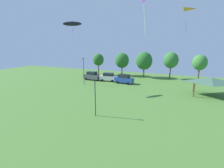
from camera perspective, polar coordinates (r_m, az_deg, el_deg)
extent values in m
cylinder|color=white|center=(19.30, 10.61, 19.57)|extent=(0.26, 0.47, 3.21)
ellipsoid|color=black|center=(36.73, -12.82, 18.64)|extent=(2.92, 3.62, 1.04)
cube|color=purple|center=(36.76, -12.84, 19.01)|extent=(0.15, 0.15, 1.07)
cylinder|color=purple|center=(36.62, -12.72, 16.78)|extent=(0.15, 0.18, 0.95)
pyramid|color=orange|center=(36.43, 22.31, 19.84)|extent=(2.64, 2.64, 0.41)
cylinder|color=red|center=(35.68, 22.91, 17.02)|extent=(0.29, 0.29, 2.21)
cube|color=#4C5156|center=(48.70, -6.56, 2.38)|extent=(4.79, 2.07, 1.21)
cube|color=#1E232D|center=(48.52, -6.59, 3.58)|extent=(2.68, 1.78, 0.85)
cylinder|color=black|center=(47.32, -5.68, 1.34)|extent=(0.65, 0.27, 0.64)
cylinder|color=black|center=(48.75, -4.56, 1.70)|extent=(0.65, 0.27, 0.64)
cylinder|color=black|center=(48.94, -8.52, 1.65)|extent=(0.65, 0.27, 0.64)
cylinder|color=black|center=(50.33, -7.36, 1.99)|extent=(0.65, 0.27, 0.64)
cube|color=silver|center=(46.85, -1.22, 2.00)|extent=(4.71, 2.02, 1.15)
cube|color=#1E232D|center=(46.68, -1.23, 3.18)|extent=(2.63, 1.75, 0.81)
cylinder|color=black|center=(45.68, 0.06, 0.98)|extent=(0.65, 0.26, 0.64)
cylinder|color=black|center=(47.29, 0.78, 1.39)|extent=(0.65, 0.26, 0.64)
cylinder|color=black|center=(46.70, -3.24, 1.23)|extent=(0.65, 0.26, 0.64)
cylinder|color=black|center=(48.28, -2.43, 1.62)|extent=(0.65, 0.26, 0.64)
cube|color=#234299|center=(44.25, 3.96, 1.34)|extent=(4.92, 2.22, 1.18)
cube|color=#1E232D|center=(44.06, 3.98, 2.62)|extent=(2.78, 1.85, 0.83)
cylinder|color=black|center=(43.01, 5.22, 0.18)|extent=(0.66, 0.29, 0.64)
cylinder|color=black|center=(44.53, 6.14, 0.60)|extent=(0.66, 0.29, 0.64)
cylinder|color=black|center=(44.29, 1.75, 0.60)|extent=(0.66, 0.29, 0.64)
cylinder|color=black|center=(45.76, 2.75, 0.99)|extent=(0.66, 0.29, 0.64)
cylinder|color=brown|center=(36.20, 25.20, -1.86)|extent=(0.20, 0.20, 2.60)
cylinder|color=brown|center=(40.12, 25.08, -0.50)|extent=(0.20, 0.20, 2.60)
pyramid|color=#3D604C|center=(38.03, 29.70, 1.11)|extent=(7.42, 5.20, 1.00)
cylinder|color=#2D2D33|center=(23.99, -5.50, -4.59)|extent=(0.12, 0.12, 5.14)
cube|color=#4C4C51|center=(23.33, -5.64, 1.72)|extent=(0.36, 0.20, 0.24)
cylinder|color=#2D2D33|center=(43.09, -9.21, 3.90)|extent=(0.12, 0.12, 6.27)
cube|color=#4C4C51|center=(42.71, -9.37, 8.22)|extent=(0.36, 0.20, 0.24)
cylinder|color=brown|center=(56.32, -4.44, 4.77)|extent=(0.36, 0.36, 3.65)
ellipsoid|color=#286628|center=(55.97, -4.49, 7.94)|extent=(3.46, 3.46, 3.81)
cylinder|color=brown|center=(55.27, 3.25, 4.40)|extent=(0.36, 0.36, 3.19)
ellipsoid|color=#286628|center=(54.89, 3.29, 7.70)|extent=(4.27, 4.27, 4.70)
cylinder|color=brown|center=(53.03, 10.31, 3.83)|extent=(0.36, 0.36, 3.17)
ellipsoid|color=#286628|center=(52.62, 10.45, 7.45)|extent=(4.76, 4.76, 5.23)
cylinder|color=brown|center=(52.26, 18.41, 3.62)|extent=(0.36, 0.36, 3.85)
ellipsoid|color=#337533|center=(51.85, 18.68, 7.40)|extent=(4.10, 4.10, 4.51)
cylinder|color=brown|center=(49.98, 26.37, 2.55)|extent=(0.36, 0.36, 3.87)
ellipsoid|color=#3D7F38|center=(49.57, 26.75, 6.29)|extent=(3.60, 3.60, 3.96)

